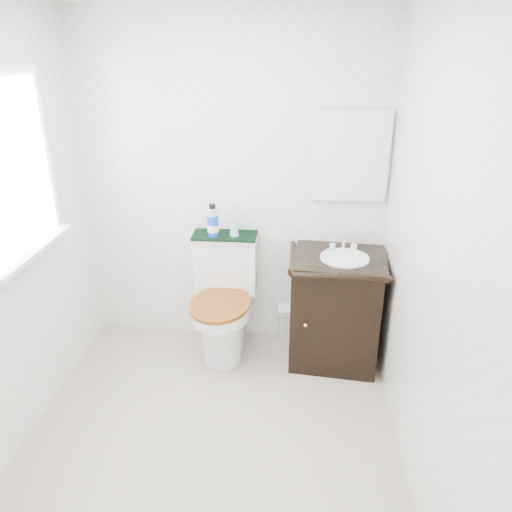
# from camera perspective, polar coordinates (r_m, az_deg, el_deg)

# --- Properties ---
(floor) EXTENTS (2.40, 2.40, 0.00)m
(floor) POSITION_cam_1_polar(r_m,az_deg,el_deg) (3.16, -5.13, -20.22)
(floor) COLOR #BDAE98
(floor) RESTS_ON ground
(wall_back) EXTENTS (2.40, 0.00, 2.40)m
(wall_back) POSITION_cam_1_polar(r_m,az_deg,el_deg) (3.61, -2.68, 7.71)
(wall_back) COLOR white
(wall_back) RESTS_ON ground
(wall_front) EXTENTS (2.40, 0.00, 2.40)m
(wall_front) POSITION_cam_1_polar(r_m,az_deg,el_deg) (1.50, -14.71, -17.97)
(wall_front) COLOR white
(wall_front) RESTS_ON ground
(wall_right) EXTENTS (0.00, 2.40, 2.40)m
(wall_right) POSITION_cam_1_polar(r_m,az_deg,el_deg) (2.53, 19.16, -0.54)
(wall_right) COLOR white
(wall_right) RESTS_ON ground
(window) EXTENTS (0.02, 0.70, 0.90)m
(window) POSITION_cam_1_polar(r_m,az_deg,el_deg) (2.99, -26.36, 8.96)
(window) COLOR white
(window) RESTS_ON wall_left
(mirror) EXTENTS (0.50, 0.02, 0.60)m
(mirror) POSITION_cam_1_polar(r_m,az_deg,el_deg) (3.52, 10.73, 11.11)
(mirror) COLOR silver
(mirror) RESTS_ON wall_back
(toilet) EXTENTS (0.48, 0.66, 0.87)m
(toilet) POSITION_cam_1_polar(r_m,az_deg,el_deg) (3.71, -3.67, -5.57)
(toilet) COLOR white
(toilet) RESTS_ON floor
(vanity) EXTENTS (0.69, 0.61, 0.92)m
(vanity) POSITION_cam_1_polar(r_m,az_deg,el_deg) (3.61, 9.16, -5.77)
(vanity) COLOR black
(vanity) RESTS_ON floor
(trash_bin) EXTENTS (0.23, 0.20, 0.31)m
(trash_bin) POSITION_cam_1_polar(r_m,az_deg,el_deg) (3.91, 4.04, -7.76)
(trash_bin) COLOR silver
(trash_bin) RESTS_ON floor
(towel) EXTENTS (0.46, 0.22, 0.02)m
(towel) POSITION_cam_1_polar(r_m,az_deg,el_deg) (3.61, -3.59, 2.37)
(towel) COLOR black
(towel) RESTS_ON toilet
(mouthwash_bottle) EXTENTS (0.08, 0.08, 0.23)m
(mouthwash_bottle) POSITION_cam_1_polar(r_m,az_deg,el_deg) (3.56, -4.96, 3.97)
(mouthwash_bottle) COLOR blue
(mouthwash_bottle) RESTS_ON towel
(cup) EXTENTS (0.07, 0.07, 0.08)m
(cup) POSITION_cam_1_polar(r_m,az_deg,el_deg) (3.57, -2.51, 2.97)
(cup) COLOR #80B6D2
(cup) RESTS_ON towel
(soap_bar) EXTENTS (0.08, 0.05, 0.02)m
(soap_bar) POSITION_cam_1_polar(r_m,az_deg,el_deg) (3.53, 8.59, 0.76)
(soap_bar) COLOR teal
(soap_bar) RESTS_ON vanity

